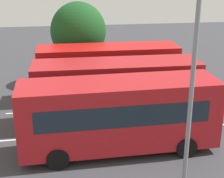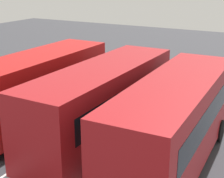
{
  "view_description": "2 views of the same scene",
  "coord_description": "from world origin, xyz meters",
  "views": [
    {
      "loc": [
        -3.12,
        -17.59,
        8.25
      ],
      "look_at": [
        -0.34,
        1.29,
        1.36
      ],
      "focal_mm": 54.37,
      "sensor_mm": 36.0,
      "label": 1
    },
    {
      "loc": [
        -12.12,
        -7.1,
        7.01
      ],
      "look_at": [
        1.28,
        0.31,
        1.91
      ],
      "focal_mm": 54.97,
      "sensor_mm": 36.0,
      "label": 2
    }
  ],
  "objects": [
    {
      "name": "ground_plane",
      "position": [
        0.0,
        0.0,
        0.0
      ],
      "size": [
        66.95,
        66.95,
        0.0
      ],
      "primitive_type": "plane",
      "color": "#38383D"
    },
    {
      "name": "bus_far_left",
      "position": [
        -0.68,
        -3.48,
        1.88
      ],
      "size": [
        9.18,
        2.81,
        3.43
      ],
      "rotation": [
        0.0,
        0.0,
        0.03
      ],
      "color": "#AD191E",
      "rests_on": "ground"
    },
    {
      "name": "bus_center_left",
      "position": [
        -0.28,
        -0.15,
        1.88
      ],
      "size": [
        9.14,
        2.69,
        3.43
      ],
      "rotation": [
        0.0,
        0.0,
        -0.01
      ],
      "color": "#AD191E",
      "rests_on": "ground"
    },
    {
      "name": "bus_center_right",
      "position": [
        -0.22,
        3.68,
        1.88
      ],
      "size": [
        9.14,
        2.67,
        3.43
      ],
      "rotation": [
        0.0,
        0.0,
        -0.01
      ],
      "color": "red",
      "rests_on": "ground"
    },
    {
      "name": "pedestrian",
      "position": [
        5.88,
        0.03,
        0.96
      ],
      "size": [
        0.39,
        0.39,
        1.63
      ],
      "rotation": [
        0.0,
        0.0,
        3.37
      ],
      "color": "#232833",
      "rests_on": "ground"
    },
    {
      "name": "lane_stripe_outer_left",
      "position": [
        0.0,
        -1.71,
        0.0
      ],
      "size": [
        13.42,
        0.27,
        0.01
      ],
      "primitive_type": "cube",
      "rotation": [
        0.0,
        0.0,
        0.01
      ],
      "color": "silver",
      "rests_on": "ground"
    },
    {
      "name": "lane_stripe_inner_left",
      "position": [
        0.0,
        1.71,
        0.0
      ],
      "size": [
        13.42,
        0.27,
        0.01
      ],
      "primitive_type": "cube",
      "rotation": [
        0.0,
        0.0,
        0.01
      ],
      "color": "silver",
      "rests_on": "ground"
    }
  ]
}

